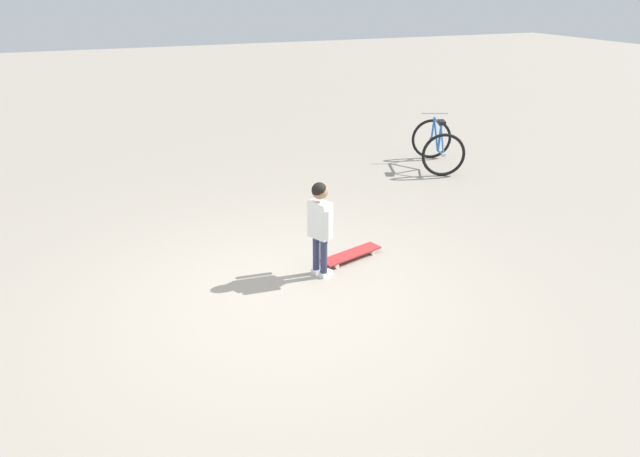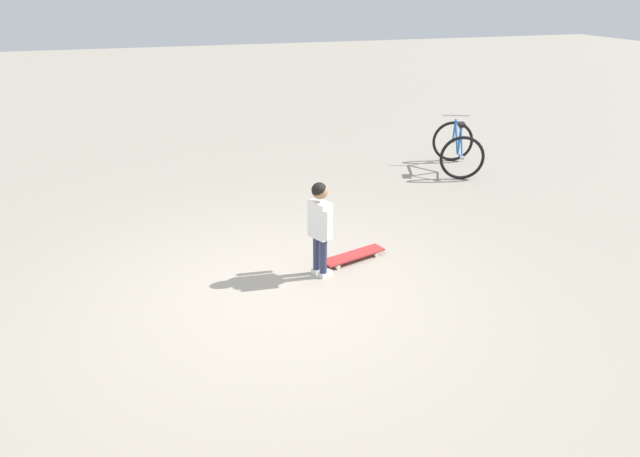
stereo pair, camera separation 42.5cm
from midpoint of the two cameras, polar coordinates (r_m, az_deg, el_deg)
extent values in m
plane|color=#9E9384|center=(5.73, -6.20, -7.07)|extent=(50.00, 50.00, 0.00)
cylinder|color=#2D3351|center=(6.05, -2.40, -2.58)|extent=(0.08, 0.08, 0.42)
cube|color=white|center=(6.17, -2.16, -4.28)|extent=(0.17, 0.14, 0.05)
cylinder|color=#2D3351|center=(5.98, -1.65, -2.90)|extent=(0.08, 0.08, 0.42)
cube|color=white|center=(6.10, -1.43, -4.61)|extent=(0.17, 0.14, 0.05)
cube|color=white|center=(5.84, -2.08, 0.86)|extent=(0.23, 0.28, 0.40)
cylinder|color=white|center=(6.01, -2.45, 1.53)|extent=(0.06, 0.06, 0.32)
cylinder|color=white|center=(5.70, -1.41, 0.28)|extent=(0.06, 0.06, 0.32)
sphere|color=#9E7051|center=(5.73, -2.13, 3.77)|extent=(0.17, 0.17, 0.17)
sphere|color=black|center=(5.72, -2.20, 3.88)|extent=(0.16, 0.16, 0.16)
cube|color=#B22D2D|center=(6.43, 1.27, -2.63)|extent=(0.81, 0.41, 0.02)
cube|color=#B7B7BC|center=(6.60, 3.11, -2.08)|extent=(0.06, 0.11, 0.02)
cube|color=#B7B7BC|center=(6.28, -0.67, -3.44)|extent=(0.06, 0.11, 0.02)
cylinder|color=beige|center=(6.66, 2.67, -2.04)|extent=(0.06, 0.04, 0.06)
cylinder|color=beige|center=(6.56, 3.53, -2.48)|extent=(0.06, 0.04, 0.06)
cylinder|color=beige|center=(6.34, -1.09, -3.38)|extent=(0.06, 0.04, 0.06)
cylinder|color=beige|center=(6.24, -0.25, -3.88)|extent=(0.06, 0.04, 0.06)
torus|color=black|center=(10.29, 10.08, 8.94)|extent=(0.68, 0.31, 0.71)
torus|color=black|center=(9.33, 11.15, 7.32)|extent=(0.68, 0.31, 0.71)
cylinder|color=#B7B7BC|center=(10.29, 10.08, 8.94)|extent=(0.08, 0.08, 0.06)
cylinder|color=#B7B7BC|center=(9.33, 11.15, 7.32)|extent=(0.08, 0.08, 0.06)
cylinder|color=#2D6BB7|center=(9.92, 10.49, 9.40)|extent=(0.23, 0.50, 0.48)
cylinder|color=#2D6BB7|center=(9.82, 10.64, 10.54)|extent=(0.25, 0.56, 0.06)
cylinder|color=#2D6BB7|center=(9.64, 10.81, 9.02)|extent=(0.09, 0.14, 0.48)
cylinder|color=#2D6BB7|center=(9.54, 10.89, 7.55)|extent=(0.18, 0.41, 0.08)
cylinder|color=#2D6BB7|center=(9.43, 11.05, 8.71)|extent=(0.15, 0.34, 0.40)
cylinder|color=#2D6BB7|center=(10.20, 10.21, 9.95)|extent=(0.08, 0.13, 0.41)
cube|color=black|center=(9.53, 10.99, 10.54)|extent=(0.17, 0.24, 0.05)
cylinder|color=#B7B7BC|center=(10.09, 10.37, 11.43)|extent=(0.44, 0.19, 0.02)
camera|label=1|loc=(0.21, -92.07, -0.91)|focal=31.53mm
camera|label=2|loc=(0.21, 87.93, 0.91)|focal=31.53mm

